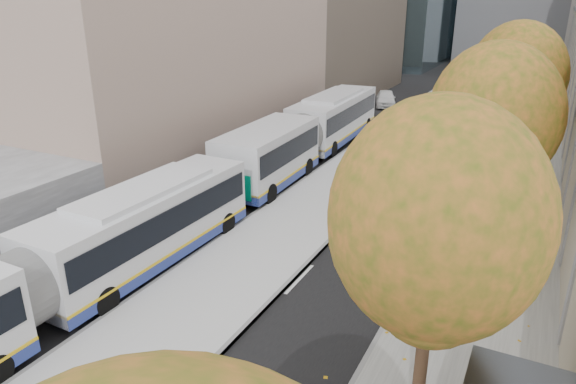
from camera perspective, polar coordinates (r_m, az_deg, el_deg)
The scene contains 8 objects.
bus_platform at distance 33.74m, azimuth 10.42°, elevation 4.60°, with size 4.25×150.00×0.15m, color #BCBCBC.
sidewalk at distance 32.55m, azimuth 23.99°, elevation 2.47°, with size 4.75×150.00×0.08m, color slate.
tree_c at distance 10.14m, azimuth 16.24°, elevation -3.08°, with size 4.20×4.20×7.28m.
tree_d at distance 18.66m, azimuth 21.88°, elevation 7.65°, with size 4.40×4.40×7.60m.
tree_e at distance 27.49m, azimuth 23.99°, elevation 11.57°, with size 4.60×4.60×7.92m.
bus_near at distance 17.08m, azimuth -23.99°, elevation -7.92°, with size 2.78×16.96×2.82m.
bus_far at distance 31.45m, azimuth 2.51°, elevation 6.82°, with size 3.33×18.71×3.11m.
distant_car at distance 48.38m, azimuth 10.80°, elevation 10.18°, with size 1.70×4.23×1.44m, color white.
Camera 1 is at (5.09, 3.77, 9.19)m, focal length 32.00 mm.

